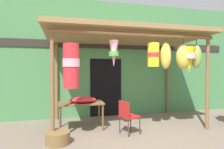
% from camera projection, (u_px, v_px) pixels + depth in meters
% --- Properties ---
extents(ground_plane, '(30.00, 30.00, 0.00)m').
position_uv_depth(ground_plane, '(139.00, 137.00, 4.58)').
color(ground_plane, '#756656').
extents(shop_facade, '(9.69, 0.29, 3.99)m').
position_uv_depth(shop_facade, '(114.00, 59.00, 6.79)').
color(shop_facade, '#47844C').
rests_on(shop_facade, ground_plane).
extents(market_stall_canopy, '(4.52, 2.54, 2.73)m').
position_uv_depth(market_stall_canopy, '(130.00, 43.00, 5.37)').
color(market_stall_canopy, brown).
rests_on(market_stall_canopy, ground_plane).
extents(display_table, '(1.20, 0.70, 0.73)m').
position_uv_depth(display_table, '(81.00, 105.00, 5.16)').
color(display_table, brown).
rests_on(display_table, ground_plane).
extents(flower_heap_on_table, '(0.72, 0.50, 0.15)m').
position_uv_depth(flower_heap_on_table, '(83.00, 100.00, 5.11)').
color(flower_heap_on_table, red).
rests_on(flower_heap_on_table, display_table).
extents(folding_chair, '(0.51, 0.51, 0.84)m').
position_uv_depth(folding_chair, '(127.00, 114.00, 4.73)').
color(folding_chair, '#AD1E1E').
rests_on(folding_chair, ground_plane).
extents(wicker_basket_by_table, '(0.52, 0.52, 0.27)m').
position_uv_depth(wicker_basket_by_table, '(58.00, 138.00, 4.13)').
color(wicker_basket_by_table, brown).
rests_on(wicker_basket_by_table, ground_plane).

